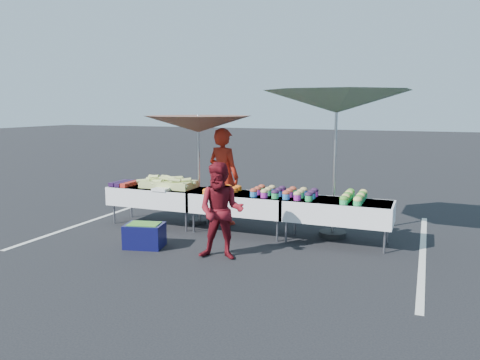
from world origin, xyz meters
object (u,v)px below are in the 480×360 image
at_px(vendor, 224,176).
at_px(umbrella_right, 337,103).
at_px(table_right, 337,210).
at_px(table_center, 240,202).
at_px(customer, 221,211).
at_px(table_left, 157,195).
at_px(storage_bin, 145,235).
at_px(umbrella_left, 198,125).

distance_m(vendor, umbrella_right, 2.66).
distance_m(table_right, umbrella_right, 1.87).
bearing_deg(table_right, table_center, 180.00).
distance_m(customer, umbrella_right, 2.87).
distance_m(table_center, vendor, 0.88).
height_order(table_left, vendor, vendor).
bearing_deg(table_center, storage_bin, -128.52).
bearing_deg(table_center, customer, -79.07).
relative_size(table_left, vendor, 0.97).
relative_size(customer, storage_bin, 2.11).
distance_m(customer, storage_bin, 1.54).
bearing_deg(storage_bin, customer, -15.61).
height_order(umbrella_left, umbrella_right, umbrella_right).
relative_size(table_center, umbrella_right, 0.56).
xyz_separation_m(vendor, umbrella_right, (2.23, -0.15, 1.44)).
height_order(table_right, umbrella_right, umbrella_right).
distance_m(table_center, table_right, 1.80).
bearing_deg(customer, vendor, 102.51).
distance_m(table_right, customer, 2.14).
height_order(table_right, umbrella_left, umbrella_left).
distance_m(table_right, umbrella_left, 3.20).
bearing_deg(customer, storage_bin, 167.30).
bearing_deg(table_right, vendor, 166.96).
distance_m(table_left, customer, 2.58).
distance_m(vendor, storage_bin, 2.20).
bearing_deg(table_center, umbrella_right, 13.56).
height_order(table_center, storage_bin, table_center).
relative_size(table_right, umbrella_left, 0.70).
bearing_deg(umbrella_right, table_center, -166.44).
xyz_separation_m(table_right, storage_bin, (-2.95, -1.44, -0.37)).
bearing_deg(storage_bin, vendor, 60.70).
distance_m(table_left, umbrella_right, 3.93).
bearing_deg(table_left, table_right, 0.00).
distance_m(table_right, storage_bin, 3.30).
height_order(table_left, umbrella_right, umbrella_right).
bearing_deg(table_right, umbrella_right, 109.48).
bearing_deg(umbrella_left, vendor, 17.61).
height_order(table_center, umbrella_left, umbrella_left).
relative_size(table_right, vendor, 0.97).
relative_size(table_right, storage_bin, 2.61).
bearing_deg(vendor, table_center, 151.78).
bearing_deg(customer, umbrella_right, 43.86).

